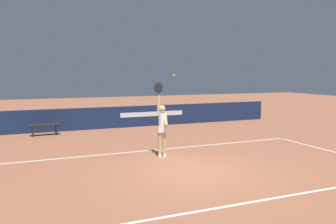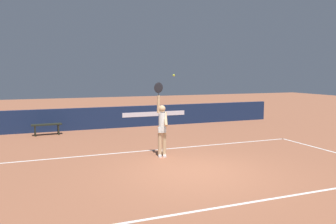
{
  "view_description": "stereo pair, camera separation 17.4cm",
  "coord_description": "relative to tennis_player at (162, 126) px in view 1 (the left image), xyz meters",
  "views": [
    {
      "loc": [
        -4.15,
        -8.1,
        2.7
      ],
      "look_at": [
        -0.1,
        1.79,
        1.47
      ],
      "focal_mm": 36.0,
      "sensor_mm": 36.0,
      "label": 1
    },
    {
      "loc": [
        -3.98,
        -8.17,
        2.7
      ],
      "look_at": [
        -0.1,
        1.79,
        1.47
      ],
      "focal_mm": 36.0,
      "sensor_mm": 36.0,
      "label": 2
    }
  ],
  "objects": [
    {
      "name": "ground_plane",
      "position": [
        0.26,
        -1.92,
        -1.0
      ],
      "size": [
        60.0,
        60.0,
        0.0
      ],
      "primitive_type": "plane",
      "color": "#9B5B3E"
    },
    {
      "name": "court_lines",
      "position": [
        0.26,
        -1.67,
        -1.0
      ],
      "size": [
        11.01,
        5.43,
        0.0
      ],
      "color": "white",
      "rests_on": "ground"
    },
    {
      "name": "tennis_ball",
      "position": [
        0.32,
        -0.23,
        1.64
      ],
      "size": [
        0.07,
        0.07,
        0.07
      ],
      "color": "#CCE235"
    },
    {
      "name": "back_wall",
      "position": [
        0.26,
        6.3,
        -0.48
      ],
      "size": [
        16.88,
        0.19,
        1.05
      ],
      "color": "#16254A",
      "rests_on": "ground"
    },
    {
      "name": "courtside_bench_near",
      "position": [
        -3.39,
        5.41,
        -0.64
      ],
      "size": [
        1.29,
        0.43,
        0.5
      ],
      "color": "black",
      "rests_on": "ground"
    },
    {
      "name": "tennis_player",
      "position": [
        0.0,
        0.0,
        0.0
      ],
      "size": [
        0.46,
        0.43,
        2.44
      ],
      "color": "tan",
      "rests_on": "ground"
    }
  ]
}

